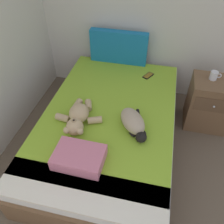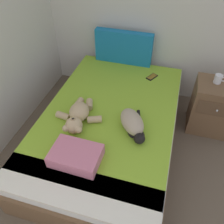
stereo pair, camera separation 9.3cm
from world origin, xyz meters
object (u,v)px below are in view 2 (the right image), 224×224
Objects in this scene: cell_phone at (152,77)px; nightstand at (213,107)px; throw_pillow at (76,156)px; bed at (110,128)px; patterned_cushion at (124,47)px; teddy_bear at (78,116)px; mug at (218,79)px; cat at (133,123)px.

nightstand is at bearing -11.32° from cell_phone.
nightstand reaches higher than throw_pillow.
bed is 1.21m from nightstand.
patterned_cushion is (-0.11, 0.98, 0.45)m from bed.
teddy_bear is at bearing -148.53° from nightstand.
mug is at bearing 31.60° from bed.
cat is 2.66× the size of cell_phone.
mug is (1.11, 1.25, 0.13)m from throw_pillow.
cat is 0.71× the size of nightstand.
cat is at bearing -71.56° from patterned_cushion.
teddy_bear is (-0.25, -0.21, 0.31)m from bed.
throw_pillow is 1.68m from mug.
cell_phone is 0.78m from nightstand.
cell_phone is (0.04, 0.89, -0.07)m from cat.
mug reaches higher than cat.
teddy_bear is at bearing -96.66° from patterned_cushion.
teddy_bear is at bearing -120.64° from cell_phone.
teddy_bear is 3.17× the size of cell_phone.
cat is 0.90m from cell_phone.
patterned_cushion is 1.28m from nightstand.
patterned_cushion is 6.00× the size of mug.
throw_pillow is at bearing -69.77° from teddy_bear.
cat is at bearing -30.92° from bed.
mug is at bearing 46.53° from cat.
throw_pillow is at bearing -98.63° from bed.
teddy_bear is 1.55m from nightstand.
mug is (1.26, 0.83, 0.11)m from teddy_bear.
patterned_cushion is 4.38× the size of cell_phone.
teddy_bear reaches higher than nightstand.
bed is 1.26m from mug.
mug is (1.01, 0.62, 0.43)m from bed.
nightstand reaches higher than cell_phone.
cat reaches higher than nightstand.
cat is 1.08m from mug.
patterned_cushion is 1.65× the size of cat.
cell_phone is 0.27× the size of nightstand.
throw_pillow is (-0.10, -0.63, 0.30)m from bed.
nightstand is (1.16, -0.40, -0.38)m from patterned_cushion.
cell_phone is at bearing 170.96° from mug.
cell_phone is (0.42, -0.25, -0.20)m from patterned_cushion.
bed is 0.71m from throw_pillow.
cell_phone is at bearing -30.33° from patterned_cushion.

